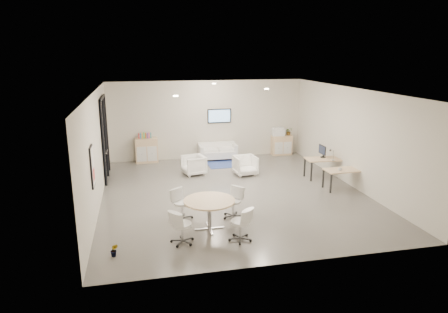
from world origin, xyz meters
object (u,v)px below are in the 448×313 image
object	(u,v)px
sideboard_left	(147,150)
desk_front	(344,171)
sideboard_right	(282,145)
desk_rear	(325,160)
armchair_left	(194,164)
armchair_right	(245,164)
loveseat	(217,152)
round_table	(209,203)

from	to	relation	value
sideboard_left	desk_front	size ratio (longest dim) A/B	0.77
sideboard_right	desk_rear	xyz separation A→B (m)	(0.33, -3.43, 0.20)
armchair_left	sideboard_left	bearing A→B (deg)	-154.23
armchair_right	sideboard_left	bearing A→B (deg)	138.01
sideboard_right	desk_front	bearing A→B (deg)	-85.27
loveseat	desk_front	bearing A→B (deg)	-53.72
sideboard_left	round_table	bearing A→B (deg)	-78.89
sideboard_right	armchair_left	xyz separation A→B (m)	(-4.12, -2.06, -0.04)
armchair_left	armchair_right	size ratio (longest dim) A/B	0.99
sideboard_left	desk_front	distance (m)	7.69
desk_rear	round_table	xyz separation A→B (m)	(-4.72, -3.33, 0.07)
armchair_left	desk_front	bearing A→B (deg)	47.44
loveseat	armchair_right	world-z (taller)	armchair_right
sideboard_left	armchair_right	bearing A→B (deg)	-36.21
loveseat	desk_front	xyz separation A→B (m)	(3.24, -4.53, 0.28)
desk_rear	sideboard_right	bearing A→B (deg)	99.54
armchair_left	loveseat	bearing A→B (deg)	134.13
loveseat	armchair_right	bearing A→B (deg)	-76.27
sideboard_right	round_table	xyz separation A→B (m)	(-4.40, -6.76, 0.27)
sideboard_left	desk_rear	bearing A→B (deg)	-29.45
sideboard_left	armchair_left	distance (m)	2.60
armchair_left	round_table	distance (m)	4.72
sideboard_right	sideboard_left	bearing A→B (deg)	-179.79
desk_front	round_table	world-z (taller)	round_table
loveseat	round_table	world-z (taller)	round_table
armchair_right	desk_rear	distance (m)	2.80
desk_rear	desk_front	size ratio (longest dim) A/B	1.08
sideboard_right	armchair_left	world-z (taller)	sideboard_right
sideboard_right	desk_rear	world-z (taller)	sideboard_right
sideboard_right	round_table	size ratio (longest dim) A/B	0.67
loveseat	armchair_right	distance (m)	2.42
loveseat	armchair_left	size ratio (longest dim) A/B	2.03
desk_rear	desk_front	xyz separation A→B (m)	(0.06, -1.26, -0.04)
desk_rear	round_table	distance (m)	5.78
loveseat	desk_front	distance (m)	5.58
armchair_left	round_table	world-z (taller)	round_table
desk_front	round_table	xyz separation A→B (m)	(-4.78, -2.07, 0.10)
round_table	armchair_right	bearing A→B (deg)	63.83
sideboard_left	loveseat	xyz separation A→B (m)	(2.86, -0.14, -0.18)
desk_rear	desk_front	distance (m)	1.26
sideboard_right	desk_rear	distance (m)	3.45
armchair_right	sideboard_right	bearing A→B (deg)	41.68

